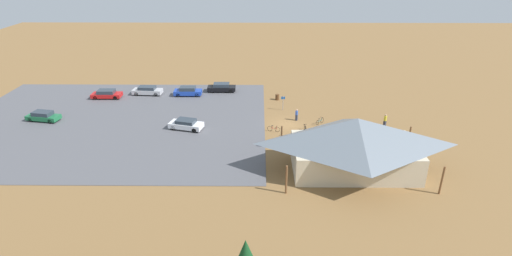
{
  "coord_description": "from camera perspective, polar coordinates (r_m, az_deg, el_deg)",
  "views": [
    {
      "loc": [
        3.8,
        48.77,
        21.75
      ],
      "look_at": [
        4.18,
        3.75,
        1.2
      ],
      "focal_mm": 27.73,
      "sensor_mm": 36.0,
      "label": 1
    }
  ],
  "objects": [
    {
      "name": "bicycle_orange_yard_right",
      "position": [
        52.16,
        9.37,
        -0.02
      ],
      "size": [
        1.75,
        0.48,
        0.83
      ],
      "color": "black",
      "rests_on": "ground"
    },
    {
      "name": "visitor_at_bikes",
      "position": [
        55.03,
        18.12,
        1.06
      ],
      "size": [
        0.38,
        0.4,
        1.82
      ],
      "color": "#2D3347",
      "rests_on": "ground"
    },
    {
      "name": "car_black_mid_lot",
      "position": [
        65.89,
        -4.99,
        5.85
      ],
      "size": [
        4.59,
        1.84,
        1.4
      ],
      "color": "black",
      "rests_on": "parking_lot_asphalt"
    },
    {
      "name": "visitor_by_pavilion",
      "position": [
        54.69,
        5.88,
        1.95
      ],
      "size": [
        0.36,
        0.39,
        1.65
      ],
      "color": "#2D3347",
      "rests_on": "ground"
    },
    {
      "name": "lot_sign",
      "position": [
        57.88,
        3.92,
        3.9
      ],
      "size": [
        0.56,
        0.08,
        2.2
      ],
      "color": "#99999E",
      "rests_on": "ground"
    },
    {
      "name": "trash_bin",
      "position": [
        62.2,
        3.09,
        4.48
      ],
      "size": [
        0.6,
        0.6,
        0.9
      ],
      "primitive_type": "cylinder",
      "color": "brown",
      "rests_on": "ground"
    },
    {
      "name": "bicycle_teal_by_bin",
      "position": [
        54.14,
        9.19,
        0.95
      ],
      "size": [
        1.24,
        1.29,
        0.85
      ],
      "color": "black",
      "rests_on": "ground"
    },
    {
      "name": "bicycle_red_lone_west",
      "position": [
        51.3,
        2.55,
        -0.13
      ],
      "size": [
        1.63,
        0.6,
        0.81
      ],
      "color": "black",
      "rests_on": "ground"
    },
    {
      "name": "bicycle_blue_yard_left",
      "position": [
        51.91,
        14.19,
        -0.6
      ],
      "size": [
        0.48,
        1.71,
        0.78
      ],
      "color": "black",
      "rests_on": "ground"
    },
    {
      "name": "car_white_by_curb",
      "position": [
        52.53,
        -10.06,
        0.54
      ],
      "size": [
        4.69,
        2.91,
        1.33
      ],
      "color": "white",
      "rests_on": "parking_lot_asphalt"
    },
    {
      "name": "bicycle_purple_trailside",
      "position": [
        51.46,
        17.04,
        -1.18
      ],
      "size": [
        1.77,
        0.48,
        0.79
      ],
      "color": "black",
      "rests_on": "ground"
    },
    {
      "name": "bike_pavilion",
      "position": [
        42.5,
        14.15,
        -1.95
      ],
      "size": [
        15.22,
        9.48,
        5.99
      ],
      "color": "beige",
      "rests_on": "ground"
    },
    {
      "name": "bicycle_white_lone_east",
      "position": [
        48.35,
        3.52,
        -1.77
      ],
      "size": [
        0.56,
        1.69,
        0.83
      ],
      "color": "black",
      "rests_on": "ground"
    },
    {
      "name": "car_blue_aisle_side",
      "position": [
        64.7,
        -9.79,
        5.25
      ],
      "size": [
        4.41,
        1.77,
        1.45
      ],
      "color": "#1E42B2",
      "rests_on": "parking_lot_asphalt"
    },
    {
      "name": "parking_lot_asphalt",
      "position": [
        57.78,
        -20.09,
        0.88
      ],
      "size": [
        42.03,
        32.05,
        0.05
      ],
      "primitive_type": "cube",
      "color": "#56565B",
      "rests_on": "ground"
    },
    {
      "name": "car_silver_back_corner",
      "position": [
        66.56,
        -15.39,
        5.24
      ],
      "size": [
        4.81,
        2.09,
        1.38
      ],
      "color": "#BCBCC1",
      "rests_on": "parking_lot_asphalt"
    },
    {
      "name": "car_green_front_row",
      "position": [
        61.63,
        -28.36,
        1.52
      ],
      "size": [
        4.69,
        2.46,
        1.35
      ],
      "color": "#1E6B3D",
      "rests_on": "parking_lot_asphalt"
    },
    {
      "name": "car_red_second_row",
      "position": [
        66.94,
        -20.74,
        4.61
      ],
      "size": [
        4.6,
        1.92,
        1.36
      ],
      "color": "red",
      "rests_on": "parking_lot_asphalt"
    },
    {
      "name": "ground",
      "position": [
        53.53,
        4.51,
        0.48
      ],
      "size": [
        160.0,
        160.0,
        0.0
      ],
      "primitive_type": "plane",
      "color": "olive",
      "rests_on": "ground"
    },
    {
      "name": "bicycle_black_front_row",
      "position": [
        51.7,
        7.13,
        -0.07
      ],
      "size": [
        0.48,
        1.74,
        0.83
      ],
      "color": "black",
      "rests_on": "ground"
    }
  ]
}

